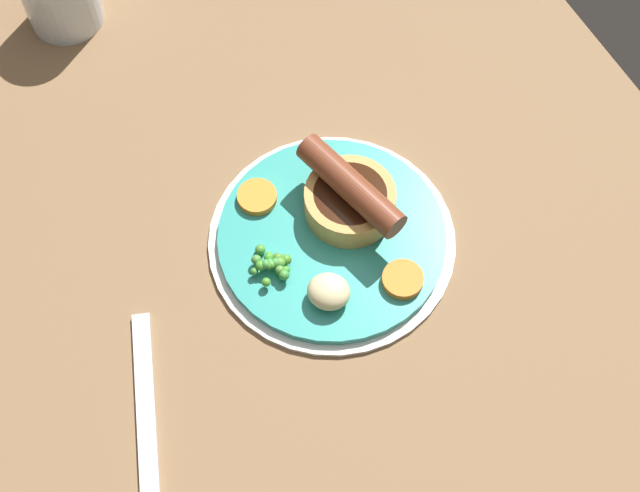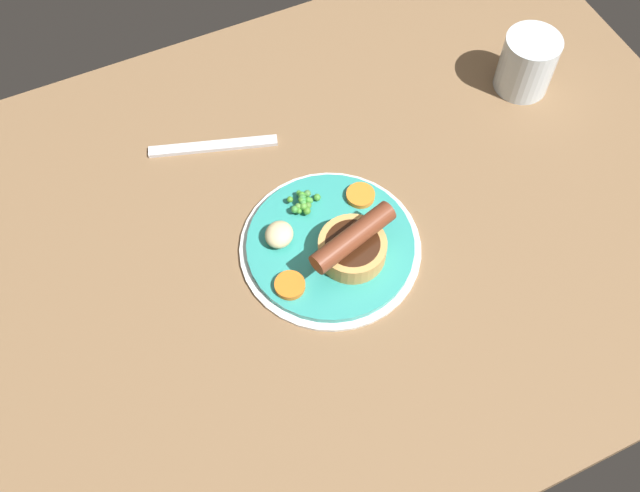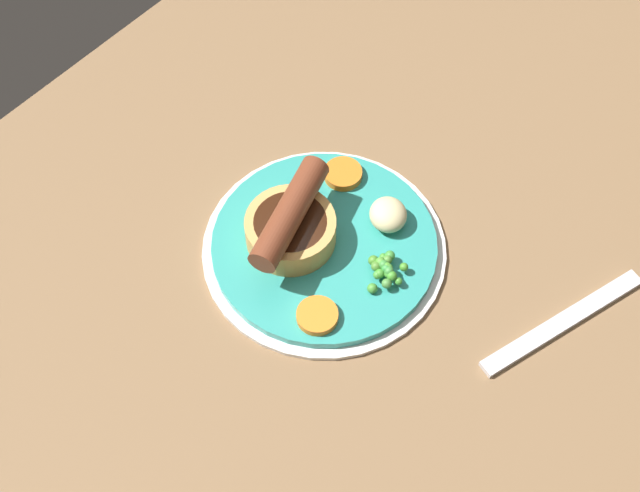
# 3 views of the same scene
# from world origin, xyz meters

# --- Properties ---
(dining_table) EXTENTS (1.10, 0.80, 0.03)m
(dining_table) POSITION_xyz_m (0.00, 0.00, 0.01)
(dining_table) COLOR brown
(dining_table) RESTS_ON ground
(dinner_plate) EXTENTS (0.23, 0.23, 0.01)m
(dinner_plate) POSITION_xyz_m (-0.02, -0.03, 0.04)
(dinner_plate) COLOR silver
(dinner_plate) RESTS_ON dining_table
(sausage_pudding) EXTENTS (0.12, 0.09, 0.06)m
(sausage_pudding) POSITION_xyz_m (-0.01, -0.06, 0.07)
(sausage_pudding) COLOR tan
(sausage_pudding) RESTS_ON dinner_plate
(pea_pile) EXTENTS (0.05, 0.04, 0.02)m
(pea_pile) POSITION_xyz_m (-0.03, 0.03, 0.05)
(pea_pile) COLOR green
(pea_pile) RESTS_ON dinner_plate
(potato_chunk_0) EXTENTS (0.05, 0.05, 0.03)m
(potato_chunk_0) POSITION_xyz_m (-0.08, -0.00, 0.06)
(potato_chunk_0) COLOR beige
(potato_chunk_0) RESTS_ON dinner_plate
(carrot_slice_0) EXTENTS (0.04, 0.04, 0.01)m
(carrot_slice_0) POSITION_xyz_m (0.04, 0.02, 0.05)
(carrot_slice_0) COLOR orange
(carrot_slice_0) RESTS_ON dinner_plate
(carrot_slice_4) EXTENTS (0.05, 0.05, 0.01)m
(carrot_slice_4) POSITION_xyz_m (-0.09, -0.07, 0.05)
(carrot_slice_4) COLOR orange
(carrot_slice_4) RESTS_ON dinner_plate
(fork) EXTENTS (0.18, 0.07, 0.01)m
(fork) POSITION_xyz_m (-0.10, 0.19, 0.03)
(fork) COLOR silver
(fork) RESTS_ON dining_table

